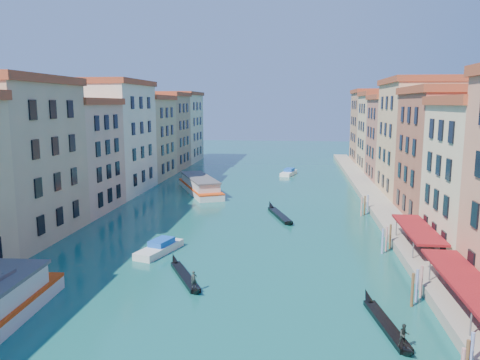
% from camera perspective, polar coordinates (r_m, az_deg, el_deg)
% --- Properties ---
extents(left_bank_palazzos, '(12.80, 128.40, 21.00)m').
position_cam_1_polar(left_bank_palazzos, '(85.50, -17.06, 4.22)').
color(left_bank_palazzos, beige).
rests_on(left_bank_palazzos, ground).
extents(right_bank_palazzos, '(12.80, 128.40, 21.00)m').
position_cam_1_polar(right_bank_palazzos, '(81.17, 22.19, 3.72)').
color(right_bank_palazzos, '#A04C42').
rests_on(right_bank_palazzos, ground).
extents(quay, '(4.00, 140.00, 1.00)m').
position_cam_1_polar(quay, '(80.80, 16.30, -2.62)').
color(quay, gray).
rests_on(quay, ground).
extents(restaurant_awnings, '(3.20, 44.55, 3.12)m').
position_cam_1_polar(restaurant_awnings, '(40.80, 26.18, -11.26)').
color(restaurant_awnings, maroon).
rests_on(restaurant_awnings, ground).
extents(mooring_poles_right, '(1.44, 54.24, 3.20)m').
position_cam_1_polar(mooring_poles_right, '(45.75, 19.92, -10.89)').
color(mooring_poles_right, brown).
rests_on(mooring_poles_right, ground).
extents(vaporetto_far, '(12.34, 19.83, 2.94)m').
position_cam_1_polar(vaporetto_far, '(89.28, -4.93, -0.63)').
color(vaporetto_far, silver).
rests_on(vaporetto_far, ground).
extents(gondola_fore, '(5.62, 9.58, 2.09)m').
position_cam_1_polar(gondola_fore, '(46.25, -6.75, -11.41)').
color(gondola_fore, black).
rests_on(gondola_fore, ground).
extents(gondola_right, '(2.57, 10.47, 2.09)m').
position_cam_1_polar(gondola_right, '(38.22, 17.49, -16.33)').
color(gondola_right, black).
rests_on(gondola_right, ground).
extents(gondola_far, '(4.82, 12.39, 1.80)m').
position_cam_1_polar(gondola_far, '(70.18, 4.80, -4.16)').
color(gondola_far, black).
rests_on(gondola_far, ground).
extents(motorboat_mid, '(4.13, 7.36, 1.45)m').
position_cam_1_polar(motorboat_mid, '(54.14, -9.75, -8.13)').
color(motorboat_mid, silver).
rests_on(motorboat_mid, ground).
extents(motorboat_far, '(4.02, 7.64, 1.51)m').
position_cam_1_polar(motorboat_far, '(111.18, 5.96, 0.93)').
color(motorboat_far, white).
rests_on(motorboat_far, ground).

